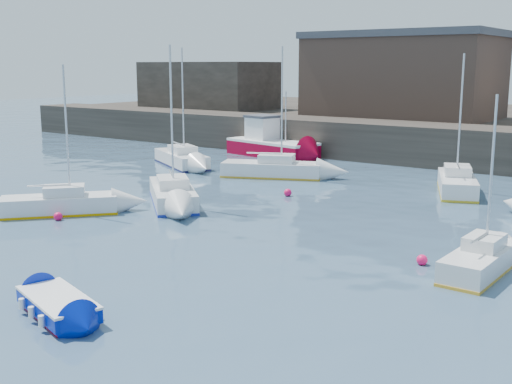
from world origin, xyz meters
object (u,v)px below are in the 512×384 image
Objects in this scene: blue_dinghy at (58,305)px; sailboat_f at (457,183)px; buoy_far at (288,196)px; sailboat_a at (60,204)px; buoy_near at (58,220)px; fishing_boat at (270,143)px; sailboat_e at (181,158)px; sailboat_b at (173,194)px; sailboat_c at (481,260)px; sailboat_h at (272,169)px; buoy_mid at (422,265)px.

blue_dinghy is 0.45× the size of sailboat_f.
blue_dinghy is 19.77m from buoy_far.
sailboat_f reaches higher than sailboat_a.
fishing_boat is at bearing 100.36° from buoy_near.
sailboat_e is 19.33× the size of buoy_far.
sailboat_b is (2.94, 5.20, 0.03)m from sailboat_a.
sailboat_b reaches higher than sailboat_c.
buoy_near is (4.54, -24.86, -1.04)m from fishing_boat.
buoy_far is at bearing 56.73° from sailboat_a.
sailboat_b reaches higher than buoy_far.
sailboat_e is at bearing 179.46° from sailboat_h.
sailboat_b is at bearing -49.70° from sailboat_e.
buoy_far is (6.96, 10.60, -0.53)m from sailboat_a.
sailboat_h reaches higher than buoy_near.
buoy_mid is (15.28, -2.56, -0.55)m from sailboat_b.
buoy_mid is (18.22, 2.64, -0.53)m from sailboat_a.
buoy_mid is (24.03, -12.88, -0.57)m from sailboat_e.
sailboat_f is 10.22m from buoy_far.
sailboat_a is at bearing -171.76° from buoy_mid.
sailboat_h is (-11.96, -2.01, -0.01)m from sailboat_f.
sailboat_a is 16.65× the size of buoy_far.
buoy_mid is at bearing -35.27° from buoy_far.
blue_dinghy is 29.61m from sailboat_e.
buoy_far is at bearing -21.05° from sailboat_e.
sailboat_h is 20.68× the size of buoy_mid.
sailboat_h reaches higher than sailboat_f.
sailboat_f is at bearing -19.77° from fishing_boat.
sailboat_f is at bearing 82.86° from blue_dinghy.
buoy_far reaches higher than buoy_mid.
sailboat_c is 15.57m from sailboat_f.
sailboat_b is 20.27× the size of buoy_mid.
sailboat_c reaches higher than buoy_mid.
sailboat_a is at bearing -69.48° from sailboat_e.
blue_dinghy is 0.42× the size of sailboat_e.
sailboat_e reaches higher than fishing_boat.
sailboat_c is (23.80, -20.92, -0.55)m from fishing_boat.
buoy_near is (-10.18, 7.74, -0.36)m from blue_dinghy.
buoy_far is at bearing -47.69° from sailboat_h.
buoy_near is 1.02× the size of buoy_mid.
sailboat_h reaches higher than sailboat_c.
fishing_boat is 19.13m from sailboat_f.
sailboat_e reaches higher than sailboat_h.
sailboat_a is 15.65m from sailboat_h.
blue_dinghy is 0.56× the size of sailboat_c.
buoy_far is at bearing 102.53° from blue_dinghy.
blue_dinghy is 26.34m from sailboat_f.
sailboat_b is 10.25m from sailboat_h.
buoy_far is at bearing -137.87° from sailboat_f.
sailboat_a is 0.88× the size of sailboat_b.
buoy_mid is at bearing -75.98° from sailboat_f.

